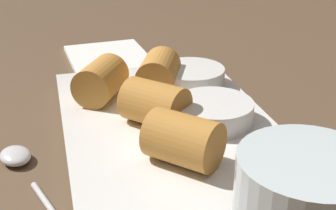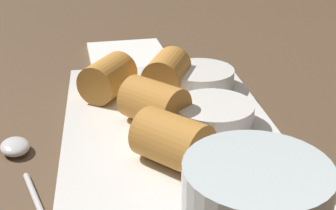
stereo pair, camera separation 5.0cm
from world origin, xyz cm
name	(u,v)px [view 2 (the right image)]	position (x,y,z in cm)	size (l,w,h in cm)	color
table_surface	(178,143)	(0.00, 0.00, 1.00)	(180.00, 140.00, 2.00)	brown
serving_plate	(168,127)	(-0.34, -1.01, 2.76)	(33.06, 20.92, 1.50)	white
roll_front_left	(152,104)	(0.14, -2.69, 5.71)	(7.46, 7.36, 4.43)	#C68438
roll_front_right	(110,77)	(-7.88, -6.60, 5.71)	(7.47, 6.90, 4.43)	#C68438
roll_back_left	(169,139)	(7.37, -2.05, 5.71)	(7.44, 7.39, 4.43)	#C68438
roll_back_right	(165,71)	(-8.75, -0.13, 5.71)	(7.33, 6.48, 4.43)	#C68438
dipping_bowl_near	(214,113)	(1.05, 3.37, 4.72)	(8.00, 8.00, 2.23)	white
dipping_bowl_far	(200,77)	(-8.74, 4.04, 4.72)	(8.00, 8.00, 2.23)	white
spoon	(19,157)	(3.14, -15.39, 2.54)	(17.17, 7.16, 1.22)	silver
napkin	(128,55)	(-25.08, -3.59, 2.30)	(14.16, 12.31, 0.60)	white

